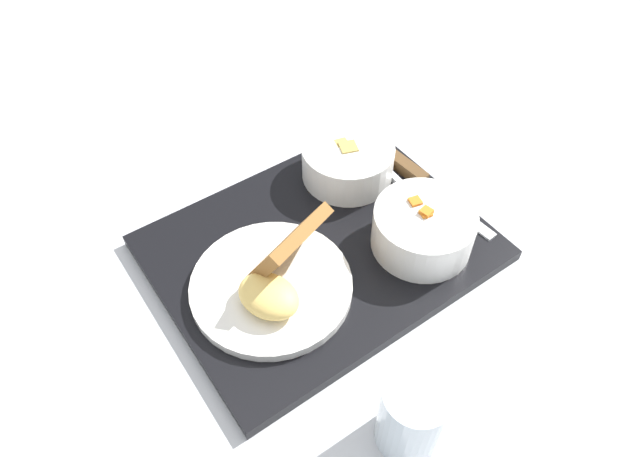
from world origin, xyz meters
TOP-DOWN VIEW (x-y plane):
  - ground_plane at (0.00, 0.00)m, footprint 4.00×4.00m
  - serving_tray at (0.00, 0.00)m, footprint 0.44×0.36m
  - bowl_salad at (-0.11, 0.06)m, footprint 0.13×0.13m
  - bowl_soup at (-0.09, -0.09)m, footprint 0.13×0.13m
  - plate_main at (0.08, 0.03)m, footprint 0.19×0.19m
  - knife at (-0.17, -0.04)m, footprint 0.05×0.20m
  - spoon at (-0.15, -0.03)m, footprint 0.04×0.17m
  - glass_water at (0.04, 0.25)m, footprint 0.07×0.07m

SIDE VIEW (x-z plane):
  - ground_plane at x=0.00m, z-range 0.00..0.00m
  - serving_tray at x=0.00m, z-range 0.00..0.02m
  - spoon at x=-0.15m, z-range 0.02..0.03m
  - knife at x=-0.17m, z-range 0.01..0.03m
  - plate_main at x=0.08m, z-range -0.01..0.08m
  - glass_water at x=0.04m, z-range -0.01..0.09m
  - bowl_soup at x=-0.09m, z-range 0.02..0.07m
  - bowl_salad at x=-0.11m, z-range 0.02..0.08m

